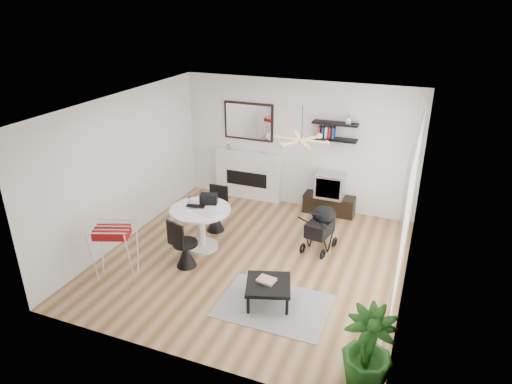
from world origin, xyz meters
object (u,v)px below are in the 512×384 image
at_px(tv_console, 329,204).
at_px(potted_plant, 368,350).
at_px(stroller, 321,230).
at_px(dining_table, 201,222).
at_px(coffee_table, 268,285).
at_px(fireplace, 248,169).
at_px(drying_rack, 115,250).
at_px(crt_tv, 330,185).

distance_m(tv_console, potted_plant, 4.64).
xyz_separation_m(stroller, potted_plant, (1.27, -2.90, 0.15)).
distance_m(dining_table, coffee_table, 2.00).
xyz_separation_m(fireplace, potted_plant, (3.35, -4.51, -0.16)).
bearing_deg(drying_rack, tv_console, 32.76).
relative_size(crt_tv, coffee_table, 0.71).
bearing_deg(stroller, coffee_table, -88.67).
xyz_separation_m(fireplace, drying_rack, (-0.76, -3.69, -0.19)).
bearing_deg(potted_plant, coffee_table, 146.43).
height_order(dining_table, coffee_table, dining_table).
relative_size(tv_console, dining_table, 0.98).
relative_size(drying_rack, coffee_table, 1.14).
bearing_deg(tv_console, drying_rack, -126.51).
distance_m(fireplace, crt_tv, 1.90).
height_order(drying_rack, coffee_table, drying_rack).
bearing_deg(stroller, drying_rack, -132.53).
height_order(fireplace, drying_rack, fireplace).
xyz_separation_m(tv_console, potted_plant, (1.46, -4.39, 0.33)).
bearing_deg(fireplace, dining_table, -88.00).
bearing_deg(dining_table, tv_console, 51.35).
bearing_deg(tv_console, dining_table, -128.65).
bearing_deg(dining_table, coffee_table, -32.68).
xyz_separation_m(drying_rack, potted_plant, (4.11, -0.81, 0.04)).
bearing_deg(dining_table, stroller, 21.18).
bearing_deg(dining_table, potted_plant, -33.11).
height_order(tv_console, potted_plant, potted_plant).
bearing_deg(coffee_table, potted_plant, -33.57).
bearing_deg(potted_plant, drying_rack, 168.81).
bearing_deg(fireplace, drying_rack, -101.60).
distance_m(dining_table, potted_plant, 3.90).
xyz_separation_m(crt_tv, dining_table, (-1.81, -2.25, -0.13)).
relative_size(tv_console, drying_rack, 1.13).
bearing_deg(crt_tv, tv_console, 131.50).
height_order(stroller, potted_plant, potted_plant).
relative_size(fireplace, crt_tv, 3.74).
xyz_separation_m(crt_tv, potted_plant, (1.46, -4.39, -0.12)).
xyz_separation_m(fireplace, coffee_table, (1.76, -3.45, -0.38)).
relative_size(tv_console, stroller, 1.20).
bearing_deg(drying_rack, coffee_table, -15.23).
distance_m(dining_table, drying_rack, 1.56).
bearing_deg(coffee_table, dining_table, 147.32).
relative_size(fireplace, potted_plant, 2.04).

